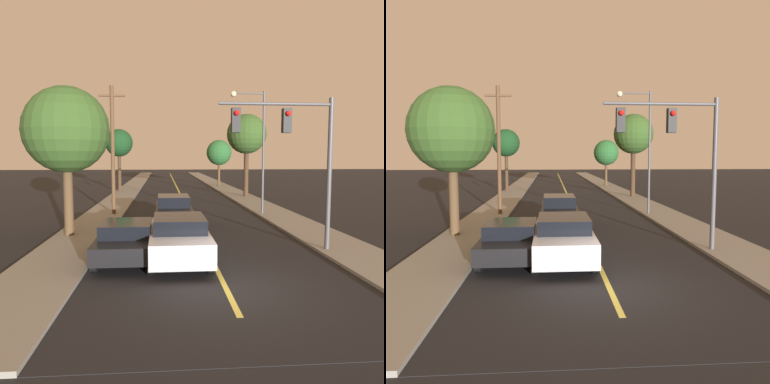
# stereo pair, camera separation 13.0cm
# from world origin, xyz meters

# --- Properties ---
(ground_plane) EXTENTS (200.00, 200.00, 0.00)m
(ground_plane) POSITION_xyz_m (0.00, 0.00, 0.00)
(ground_plane) COLOR black
(road_surface) EXTENTS (8.38, 80.00, 0.01)m
(road_surface) POSITION_xyz_m (0.00, 36.00, 0.01)
(road_surface) COLOR black
(road_surface) RESTS_ON ground
(sidewalk_left) EXTENTS (2.50, 80.00, 0.12)m
(sidewalk_left) POSITION_xyz_m (-5.44, 36.00, 0.06)
(sidewalk_left) COLOR gray
(sidewalk_left) RESTS_ON ground
(sidewalk_right) EXTENTS (2.50, 80.00, 0.12)m
(sidewalk_right) POSITION_xyz_m (5.44, 36.00, 0.06)
(sidewalk_right) COLOR gray
(sidewalk_right) RESTS_ON ground
(car_near_lane_front) EXTENTS (2.12, 5.13, 1.60)m
(car_near_lane_front) POSITION_xyz_m (-1.17, 2.96, 0.84)
(car_near_lane_front) COLOR #A5A8B2
(car_near_lane_front) RESTS_ON ground
(car_near_lane_second) EXTENTS (1.96, 5.14, 1.65)m
(car_near_lane_second) POSITION_xyz_m (-1.17, 9.57, 0.86)
(car_near_lane_second) COLOR black
(car_near_lane_second) RESTS_ON ground
(car_outer_lane_front) EXTENTS (2.07, 4.58, 1.39)m
(car_outer_lane_front) POSITION_xyz_m (-3.02, 3.16, 0.75)
(car_outer_lane_front) COLOR black
(car_outer_lane_front) RESTS_ON ground
(traffic_signal_mast) EXTENTS (4.36, 0.42, 5.76)m
(traffic_signal_mast) POSITION_xyz_m (3.17, 3.66, 4.23)
(traffic_signal_mast) COLOR #47474C
(traffic_signal_mast) RESTS_ON ground
(streetlamp_right) EXTENTS (2.17, 0.36, 7.58)m
(streetlamp_right) POSITION_xyz_m (4.05, 12.90, 4.97)
(streetlamp_right) COLOR #47474C
(streetlamp_right) RESTS_ON ground
(utility_pole_left) EXTENTS (1.60, 0.24, 7.88)m
(utility_pole_left) POSITION_xyz_m (-4.79, 13.44, 4.22)
(utility_pole_left) COLOR #513823
(utility_pole_left) RESTS_ON ground
(tree_left_near) EXTENTS (3.84, 3.84, 6.67)m
(tree_left_near) POSITION_xyz_m (-6.00, 7.11, 4.84)
(tree_left_near) COLOR #4C3823
(tree_left_near) RESTS_ON ground
(tree_left_far) EXTENTS (2.84, 2.84, 6.42)m
(tree_left_far) POSITION_xyz_m (-6.19, 29.36, 5.06)
(tree_left_far) COLOR #3D2B1C
(tree_left_far) RESTS_ON ground
(tree_right_near) EXTENTS (3.56, 3.56, 7.39)m
(tree_right_near) POSITION_xyz_m (5.83, 23.29, 5.67)
(tree_right_near) COLOR #3D2B1C
(tree_right_near) RESTS_ON ground
(tree_right_far) EXTENTS (3.11, 3.11, 5.65)m
(tree_right_far) POSITION_xyz_m (5.29, 36.02, 4.19)
(tree_right_far) COLOR #4C3823
(tree_right_far) RESTS_ON ground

